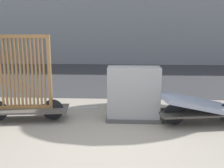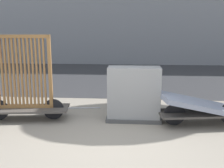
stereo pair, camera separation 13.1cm
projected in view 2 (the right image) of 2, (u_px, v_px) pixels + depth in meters
ground_plane at (106, 148)px, 4.29m from camera, size 60.00×60.00×0.00m
road_strip at (122, 76)px, 11.04m from camera, size 56.00×7.56×0.01m
bike_cart_with_bedframe at (25, 91)px, 5.52m from camera, size 2.52×0.84×1.80m
bike_cart_with_mattress at (203, 107)px, 5.30m from camera, size 2.52×1.14×0.65m
utility_cabinet at (134, 96)px, 5.52m from camera, size 1.15×0.53×1.15m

